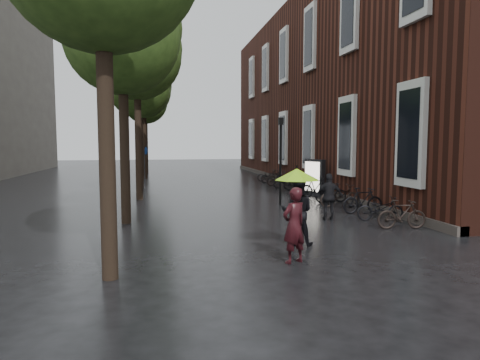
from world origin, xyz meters
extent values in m
plane|color=black|center=(0.00, 0.00, 0.00)|extent=(120.00, 120.00, 0.00)
cube|color=#38160F|center=(10.50, 19.50, 6.00)|extent=(10.00, 33.00, 12.00)
cube|color=silver|center=(5.45, 5.50, 3.00)|extent=(0.25, 1.60, 3.60)
cube|color=black|center=(5.35, 5.50, 3.00)|extent=(0.10, 1.20, 3.00)
cube|color=silver|center=(5.45, 10.50, 3.00)|extent=(0.25, 1.60, 3.60)
cube|color=black|center=(5.35, 10.50, 3.00)|extent=(0.10, 1.20, 3.00)
cube|color=silver|center=(5.45, 10.50, 8.50)|extent=(0.25, 1.60, 3.60)
cube|color=black|center=(5.35, 10.50, 8.50)|extent=(0.10, 1.20, 3.00)
cube|color=silver|center=(5.45, 15.50, 3.00)|extent=(0.25, 1.60, 3.60)
cube|color=black|center=(5.35, 15.50, 3.00)|extent=(0.10, 1.20, 3.00)
cube|color=silver|center=(5.45, 15.50, 8.50)|extent=(0.25, 1.60, 3.60)
cube|color=black|center=(5.35, 15.50, 8.50)|extent=(0.10, 1.20, 3.00)
cube|color=silver|center=(5.45, 20.50, 3.00)|extent=(0.25, 1.60, 3.60)
cube|color=black|center=(5.35, 20.50, 3.00)|extent=(0.10, 1.20, 3.00)
cube|color=silver|center=(5.45, 20.50, 8.50)|extent=(0.25, 1.60, 3.60)
cube|color=black|center=(5.35, 20.50, 8.50)|extent=(0.10, 1.20, 3.00)
cube|color=silver|center=(5.45, 25.50, 3.00)|extent=(0.25, 1.60, 3.60)
cube|color=black|center=(5.35, 25.50, 3.00)|extent=(0.10, 1.20, 3.00)
cube|color=silver|center=(5.45, 25.50, 8.50)|extent=(0.25, 1.60, 3.60)
cube|color=black|center=(5.35, 25.50, 8.50)|extent=(0.10, 1.20, 3.00)
cube|color=silver|center=(5.45, 30.50, 3.00)|extent=(0.25, 1.60, 3.60)
cube|color=black|center=(5.35, 30.50, 3.00)|extent=(0.10, 1.20, 3.00)
cube|color=silver|center=(5.45, 30.50, 8.50)|extent=(0.25, 1.60, 3.60)
cube|color=black|center=(5.35, 30.50, 8.50)|extent=(0.10, 1.20, 3.00)
cube|color=#3F3833|center=(5.60, 19.50, 0.15)|extent=(0.40, 33.00, 0.30)
cylinder|color=black|center=(-4.00, 1.00, 2.34)|extent=(0.32, 0.32, 4.68)
cylinder|color=black|center=(-4.10, 7.00, 2.25)|extent=(0.32, 0.32, 4.51)
cylinder|color=black|center=(-3.90, 13.00, 2.48)|extent=(0.32, 0.32, 4.95)
cylinder|color=black|center=(-4.05, 19.00, 2.20)|extent=(0.32, 0.32, 4.40)
cylinder|color=black|center=(-3.95, 25.00, 2.39)|extent=(0.32, 0.32, 4.79)
cylinder|color=black|center=(-4.00, 31.00, 2.28)|extent=(0.32, 0.32, 4.57)
imported|color=black|center=(-0.03, 1.40, 0.86)|extent=(0.74, 0.64, 1.73)
imported|color=black|center=(0.58, 3.00, 0.89)|extent=(1.06, 0.95, 1.78)
cylinder|color=black|center=(0.27, 2.15, 1.25)|extent=(0.02, 0.02, 1.40)
cone|color=#8ED916|center=(0.27, 2.15, 1.96)|extent=(1.10, 1.10, 0.28)
cylinder|color=black|center=(0.27, 2.15, 2.14)|extent=(0.02, 0.02, 0.08)
imported|color=black|center=(2.84, 6.24, 0.82)|extent=(1.03, 0.61, 1.64)
imported|color=black|center=(4.47, 4.35, 0.47)|extent=(1.60, 0.64, 0.94)
imported|color=black|center=(4.54, 5.80, 0.43)|extent=(1.68, 0.80, 0.85)
imported|color=black|center=(4.66, 7.33, 0.50)|extent=(1.69, 0.57, 1.00)
imported|color=black|center=(4.49, 9.08, 0.47)|extent=(1.85, 0.78, 0.95)
imported|color=black|center=(4.61, 10.27, 0.46)|extent=(1.56, 0.55, 0.92)
imported|color=black|center=(4.56, 12.01, 0.52)|extent=(1.80, 0.87, 1.04)
imported|color=black|center=(4.56, 13.43, 0.43)|extent=(1.67, 0.71, 0.86)
imported|color=black|center=(4.72, 15.29, 0.48)|extent=(1.67, 0.76, 0.97)
imported|color=black|center=(4.46, 16.72, 0.43)|extent=(1.72, 0.90, 0.86)
imported|color=black|center=(4.41, 18.00, 0.49)|extent=(1.66, 0.53, 0.98)
imported|color=black|center=(4.49, 19.82, 0.44)|extent=(1.72, 0.75, 0.88)
imported|color=black|center=(4.53, 21.12, 0.41)|extent=(1.61, 0.68, 0.82)
cube|color=black|center=(4.82, 12.85, 0.93)|extent=(0.25, 1.23, 1.85)
cube|color=silver|center=(4.69, 12.85, 0.98)|extent=(0.04, 1.03, 1.52)
cylinder|color=black|center=(2.22, 10.19, 1.77)|extent=(0.11, 0.11, 3.54)
cube|color=black|center=(2.22, 10.19, 3.63)|extent=(0.19, 0.19, 0.31)
sphere|color=#FFE5B2|center=(2.22, 10.19, 3.63)|extent=(0.16, 0.16, 0.16)
cylinder|color=#262628|center=(-3.77, 17.70, 1.11)|extent=(0.05, 0.05, 2.23)
cylinder|color=navy|center=(-3.68, 17.70, 2.23)|extent=(0.03, 0.45, 0.45)
camera|label=1|loc=(-3.03, -7.69, 2.73)|focal=32.00mm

